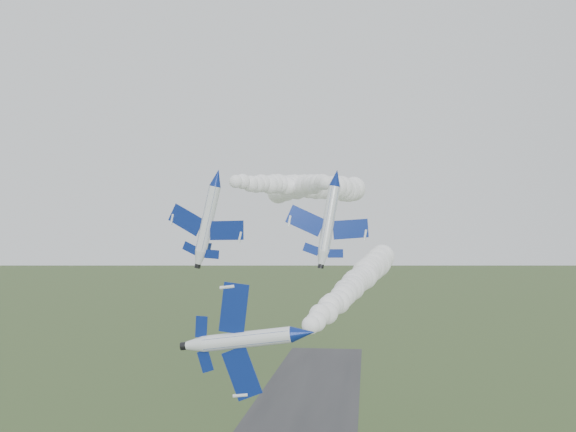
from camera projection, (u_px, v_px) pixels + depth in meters
name	position (u px, v px, depth m)	size (l,w,h in m)	color
jet_lead	(303.00, 333.00, 57.06)	(3.77, 12.61, 10.34)	white
smoke_trail_jet_lead	(360.00, 279.00, 96.98)	(5.02, 75.62, 5.02)	white
jet_pair_left	(217.00, 178.00, 81.87)	(10.76, 12.92, 3.86)	white
smoke_trail_jet_pair_left	(310.00, 187.00, 115.36)	(5.20, 65.48, 5.20)	white
jet_pair_right	(336.00, 178.00, 79.91)	(10.45, 12.36, 3.43)	white
smoke_trail_jet_pair_right	(297.00, 187.00, 110.39)	(4.79, 55.23, 4.79)	white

